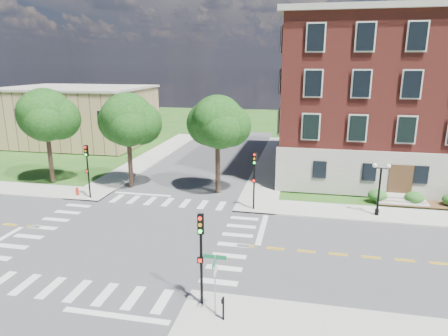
% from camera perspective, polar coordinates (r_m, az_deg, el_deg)
% --- Properties ---
extents(ground, '(160.00, 160.00, 0.00)m').
position_cam_1_polar(ground, '(29.32, -12.80, -9.45)').
color(ground, '#244C15').
rests_on(ground, ground).
extents(road_ew, '(90.00, 12.00, 0.01)m').
position_cam_1_polar(road_ew, '(29.32, -12.80, -9.44)').
color(road_ew, '#3D3D3F').
rests_on(road_ew, ground).
extents(road_ns, '(12.00, 90.00, 0.01)m').
position_cam_1_polar(road_ns, '(29.32, -12.80, -9.44)').
color(road_ns, '#3D3D3F').
rests_on(road_ns, ground).
extents(sidewalk_ne, '(34.00, 34.00, 0.12)m').
position_cam_1_polar(sidewalk_ne, '(41.49, 16.46, -2.34)').
color(sidewalk_ne, '#9E9B93').
rests_on(sidewalk_ne, ground).
extents(sidewalk_nw, '(34.00, 34.00, 0.12)m').
position_cam_1_polar(sidewalk_nw, '(49.29, -21.88, -0.13)').
color(sidewalk_nw, '#9E9B93').
rests_on(sidewalk_nw, ground).
extents(crosswalk_east, '(2.20, 10.20, 0.02)m').
position_cam_1_polar(crosswalk_east, '(27.31, 1.38, -10.94)').
color(crosswalk_east, silver).
rests_on(crosswalk_east, ground).
extents(stop_bar_east, '(0.40, 5.50, 0.00)m').
position_cam_1_polar(stop_bar_east, '(29.81, 5.48, -8.71)').
color(stop_bar_east, silver).
rests_on(stop_bar_east, ground).
extents(main_building, '(30.60, 22.40, 16.50)m').
position_cam_1_polar(main_building, '(47.99, 27.01, 9.02)').
color(main_building, gray).
rests_on(main_building, ground).
extents(secondary_building, '(20.40, 15.40, 8.30)m').
position_cam_1_polar(secondary_building, '(64.19, -20.13, 7.13)').
color(secondary_building, '#9B8155').
rests_on(secondary_building, ground).
extents(tree_b, '(5.21, 5.21, 9.42)m').
position_cam_1_polar(tree_b, '(42.97, -24.16, 6.92)').
color(tree_b, '#2F2117').
rests_on(tree_b, ground).
extents(tree_c, '(5.06, 5.06, 9.10)m').
position_cam_1_polar(tree_c, '(38.88, -13.62, 6.72)').
color(tree_c, '#2F2117').
rests_on(tree_c, ground).
extents(tree_d, '(4.80, 4.80, 9.03)m').
position_cam_1_polar(tree_d, '(36.01, -0.93, 6.59)').
color(tree_d, '#2F2117').
rests_on(tree_d, ground).
extents(traffic_signal_se, '(0.36, 0.41, 4.80)m').
position_cam_1_polar(traffic_signal_se, '(19.73, -3.31, -11.31)').
color(traffic_signal_se, black).
rests_on(traffic_signal_se, ground).
extents(traffic_signal_ne, '(0.33, 0.36, 4.80)m').
position_cam_1_polar(traffic_signal_ne, '(32.42, 4.34, -0.75)').
color(traffic_signal_ne, black).
rests_on(traffic_signal_ne, ground).
extents(traffic_signal_nw, '(0.33, 0.37, 4.80)m').
position_cam_1_polar(traffic_signal_nw, '(37.14, -18.94, 0.48)').
color(traffic_signal_nw, black).
rests_on(traffic_signal_nw, ground).
extents(twin_lamp_west, '(1.36, 0.36, 4.23)m').
position_cam_1_polar(twin_lamp_west, '(33.50, 21.33, -2.42)').
color(twin_lamp_west, black).
rests_on(twin_lamp_west, ground).
extents(street_sign_pole, '(1.10, 1.10, 3.10)m').
position_cam_1_polar(street_sign_pole, '(19.39, -1.27, -14.71)').
color(street_sign_pole, gray).
rests_on(street_sign_pole, ground).
extents(push_button_post, '(0.14, 0.21, 1.20)m').
position_cam_1_polar(push_button_post, '(19.75, -0.12, -19.27)').
color(push_button_post, black).
rests_on(push_button_post, ground).
extents(fire_hydrant, '(0.35, 0.35, 0.75)m').
position_cam_1_polar(fire_hydrant, '(38.95, -20.21, -3.15)').
color(fire_hydrant, '#AF220D').
rests_on(fire_hydrant, ground).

